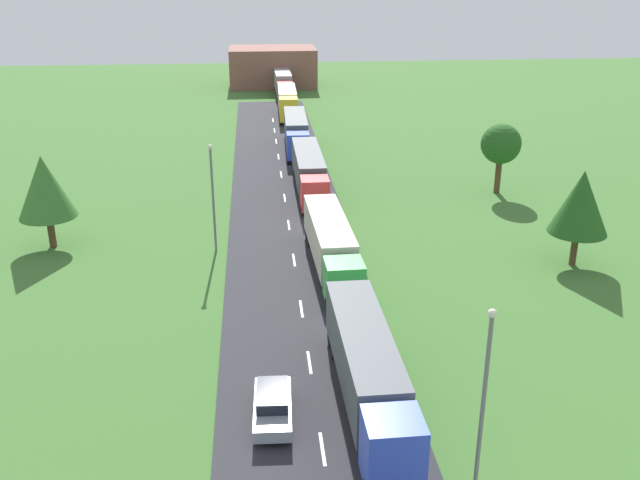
{
  "coord_description": "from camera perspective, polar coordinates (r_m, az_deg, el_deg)",
  "views": [
    {
      "loc": [
        -2.58,
        -16.74,
        20.9
      ],
      "look_at": [
        1.83,
        30.16,
        2.1
      ],
      "focal_mm": 39.59,
      "sensor_mm": 36.0,
      "label": 1
    }
  ],
  "objects": [
    {
      "name": "truck_second",
      "position": [
        50.17,
        0.91,
        -0.28
      ],
      "size": [
        2.87,
        14.09,
        3.49
      ],
      "color": "green",
      "rests_on": "road"
    },
    {
      "name": "truck_fifth",
      "position": [
        101.82,
        -2.65,
        11.14
      ],
      "size": [
        2.76,
        13.17,
        3.68
      ],
      "color": "yellow",
      "rests_on": "road"
    },
    {
      "name": "truck_sixth",
      "position": [
        118.52,
        -3.03,
        12.65
      ],
      "size": [
        2.63,
        14.66,
        3.77
      ],
      "color": "red",
      "rests_on": "road"
    },
    {
      "name": "tree_birch",
      "position": [
        57.32,
        -21.36,
        4.01
      ],
      "size": [
        4.36,
        4.36,
        7.31
      ],
      "color": "#513823",
      "rests_on": "ground"
    },
    {
      "name": "lamppost_second",
      "position": [
        53.29,
        -8.66,
        3.77
      ],
      "size": [
        0.36,
        0.36,
        8.37
      ],
      "color": "slate",
      "rests_on": "ground"
    },
    {
      "name": "distant_building",
      "position": [
        127.94,
        -3.84,
        13.79
      ],
      "size": [
        14.95,
        10.59,
        6.56
      ],
      "primitive_type": "cube",
      "color": "brown",
      "rests_on": "ground"
    },
    {
      "name": "tree_oak",
      "position": [
        53.46,
        20.33,
        2.86
      ],
      "size": [
        4.21,
        4.21,
        7.16
      ],
      "color": "#513823",
      "rests_on": "ground"
    },
    {
      "name": "tree_maple",
      "position": [
        68.79,
        14.42,
        7.49
      ],
      "size": [
        3.77,
        3.77,
        6.69
      ],
      "color": "#513823",
      "rests_on": "ground"
    },
    {
      "name": "lamppost_lead",
      "position": [
        29.17,
        13.11,
        -12.26
      ],
      "size": [
        0.36,
        0.36,
        8.74
      ],
      "color": "slate",
      "rests_on": "ground"
    },
    {
      "name": "car_second",
      "position": [
        35.07,
        -3.86,
        -13.16
      ],
      "size": [
        1.97,
        4.61,
        1.52
      ],
      "color": "#8C939E",
      "rests_on": "road"
    },
    {
      "name": "truck_lead",
      "position": [
        35.22,
        3.89,
        -10.38
      ],
      "size": [
        2.67,
        14.21,
        3.68
      ],
      "color": "blue",
      "rests_on": "road"
    },
    {
      "name": "lane_marking_centre",
      "position": [
        43.15,
        -1.28,
        -7.12
      ],
      "size": [
        0.16,
        121.6,
        0.01
      ],
      "color": "white",
      "rests_on": "road"
    },
    {
      "name": "road",
      "position": [
        46.29,
        -1.6,
        -5.05
      ],
      "size": [
        10.0,
        140.0,
        0.06
      ],
      "primitive_type": "cube",
      "color": "#2B2B30",
      "rests_on": "ground"
    },
    {
      "name": "truck_fourth",
      "position": [
        83.41,
        -1.96,
        8.8
      ],
      "size": [
        2.82,
        13.84,
        3.77
      ],
      "color": "blue",
      "rests_on": "road"
    },
    {
      "name": "truck_third",
      "position": [
        67.59,
        -0.88,
        5.65
      ],
      "size": [
        2.53,
        14.89,
        3.62
      ],
      "color": "red",
      "rests_on": "road"
    }
  ]
}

